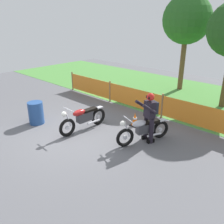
{
  "coord_description": "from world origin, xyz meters",
  "views": [
    {
      "loc": [
        6.3,
        -4.54,
        3.9
      ],
      "look_at": [
        1.1,
        0.94,
        0.9
      ],
      "focal_mm": 38.08,
      "sensor_mm": 36.0,
      "label": 1
    }
  ],
  "objects": [
    {
      "name": "spare_drum",
      "position": [
        -1.79,
        -0.34,
        0.44
      ],
      "size": [
        0.58,
        0.58,
        0.88
      ],
      "primitive_type": "cylinder",
      "color": "navy",
      "rests_on": "ground"
    },
    {
      "name": "traffic_cone",
      "position": [
        1.16,
        2.16,
        0.26
      ],
      "size": [
        0.32,
        0.32,
        0.53
      ],
      "color": "black",
      "rests_on": "ground"
    },
    {
      "name": "rider_trailing",
      "position": [
        2.25,
        1.52,
        0.95
      ],
      "size": [
        0.68,
        0.77,
        1.69
      ],
      "rotation": [
        0.0,
        0.0,
        -1.94
      ],
      "color": "black",
      "rests_on": "ground"
    },
    {
      "name": "motorcycle_lead",
      "position": [
        0.03,
        0.54,
        0.48
      ],
      "size": [
        0.62,
        2.11,
        1.0
      ],
      "rotation": [
        0.0,
        0.0,
        -1.61
      ],
      "color": "black",
      "rests_on": "ground"
    },
    {
      "name": "grass_verge",
      "position": [
        0.0,
        6.94,
        0.01
      ],
      "size": [
        24.0,
        6.81,
        0.01
      ],
      "primitive_type": "cube",
      "color": "#4C8C3D",
      "rests_on": "ground"
    },
    {
      "name": "motorcycle_trailing",
      "position": [
        2.18,
        1.31,
        0.46
      ],
      "size": [
        0.91,
        1.92,
        0.96
      ],
      "rotation": [
        0.0,
        0.0,
        -1.94
      ],
      "color": "black",
      "rests_on": "ground"
    },
    {
      "name": "barrier_fence",
      "position": [
        0.0,
        3.54,
        0.54
      ],
      "size": [
        9.03,
        0.08,
        1.05
      ],
      "color": "olive",
      "rests_on": "ground"
    },
    {
      "name": "tree_leftmost",
      "position": [
        -0.08,
        7.98,
        3.8
      ],
      "size": [
        2.59,
        2.59,
        5.12
      ],
      "color": "brown",
      "rests_on": "ground"
    },
    {
      "name": "ground",
      "position": [
        0.0,
        0.0,
        -0.01
      ],
      "size": [
        24.0,
        24.0,
        0.02
      ],
      "primitive_type": "cube",
      "color": "#5B5B60"
    }
  ]
}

